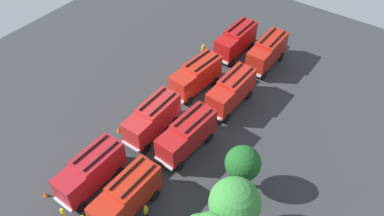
% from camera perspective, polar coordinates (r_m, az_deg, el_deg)
% --- Properties ---
extents(ground_plane, '(63.96, 63.96, 0.00)m').
position_cam_1_polar(ground_plane, '(44.07, 0.00, -1.31)').
color(ground_plane, '#2D3033').
extents(fire_truck_0, '(7.24, 2.86, 3.88)m').
position_cam_1_polar(fire_truck_0, '(52.56, 6.56, 10.01)').
color(fire_truck_0, '#9F1111').
rests_on(fire_truck_0, ground).
extents(fire_truck_1, '(7.39, 3.29, 3.88)m').
position_cam_1_polar(fire_truck_1, '(46.22, 0.63, 4.88)').
color(fire_truck_1, '#AB2114').
rests_on(fire_truck_1, ground).
extents(fire_truck_2, '(7.22, 2.80, 3.88)m').
position_cam_1_polar(fire_truck_2, '(41.12, -5.93, -1.50)').
color(fire_truck_2, '#AC2223').
rests_on(fire_truck_2, ground).
extents(fire_truck_3, '(7.22, 2.81, 3.88)m').
position_cam_1_polar(fire_truck_3, '(37.63, -14.88, -9.01)').
color(fire_truck_3, maroon).
rests_on(fire_truck_3, ground).
extents(fire_truck_4, '(7.22, 2.81, 3.88)m').
position_cam_1_polar(fire_truck_4, '(51.07, 11.14, 8.28)').
color(fire_truck_4, '#A21D11').
rests_on(fire_truck_4, ground).
extents(fire_truck_5, '(7.24, 2.85, 3.88)m').
position_cam_1_polar(fire_truck_5, '(44.36, 5.89, 2.61)').
color(fire_truck_5, '#AC1E14').
rests_on(fire_truck_5, ground).
extents(fire_truck_6, '(7.34, 3.12, 3.88)m').
position_cam_1_polar(fire_truck_6, '(39.29, -0.75, -3.97)').
color(fire_truck_6, '#A11717').
rests_on(fire_truck_6, ground).
extents(fire_truck_7, '(7.23, 2.83, 3.88)m').
position_cam_1_polar(fire_truck_7, '(35.31, -9.74, -12.79)').
color(fire_truck_7, '#AA2112').
rests_on(fire_truck_7, ground).
extents(firefighter_0, '(0.47, 0.33, 1.73)m').
position_cam_1_polar(firefighter_0, '(35.63, -6.86, -15.04)').
color(firefighter_0, black).
rests_on(firefighter_0, ground).
extents(firefighter_1, '(0.41, 0.48, 1.82)m').
position_cam_1_polar(firefighter_1, '(36.98, -18.66, -14.78)').
color(firefighter_1, black).
rests_on(firefighter_1, ground).
extents(firefighter_2, '(0.48, 0.39, 1.80)m').
position_cam_1_polar(firefighter_2, '(52.40, 1.67, 8.68)').
color(firefighter_2, black).
rests_on(firefighter_2, ground).
extents(tree_0, '(3.37, 3.37, 5.22)m').
position_cam_1_polar(tree_0, '(35.50, 7.60, -8.19)').
color(tree_0, brown).
rests_on(tree_0, ground).
extents(tree_1, '(4.29, 4.29, 6.65)m').
position_cam_1_polar(tree_1, '(31.89, 6.38, -13.91)').
color(tree_1, brown).
rests_on(tree_1, ground).
extents(traffic_cone_0, '(0.47, 0.47, 0.68)m').
position_cam_1_polar(traffic_cone_0, '(43.00, -10.88, -3.16)').
color(traffic_cone_0, '#F2600C').
rests_on(traffic_cone_0, ground).
extents(traffic_cone_1, '(0.43, 0.43, 0.61)m').
position_cam_1_polar(traffic_cone_1, '(39.65, -21.01, -11.91)').
color(traffic_cone_1, '#F2600C').
rests_on(traffic_cone_1, ground).
extents(traffic_cone_2, '(0.40, 0.40, 0.57)m').
position_cam_1_polar(traffic_cone_2, '(52.70, 8.18, 7.45)').
color(traffic_cone_2, '#F2600C').
rests_on(traffic_cone_2, ground).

